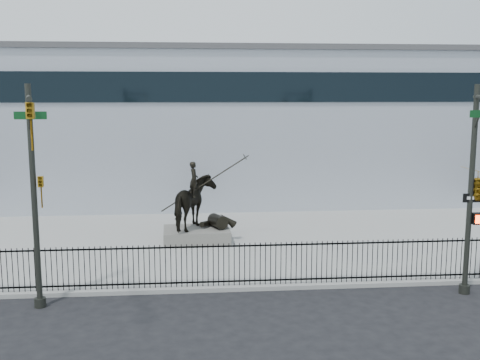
{
  "coord_description": "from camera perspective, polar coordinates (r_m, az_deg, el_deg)",
  "views": [
    {
      "loc": [
        -2.16,
        -17.25,
        6.76
      ],
      "look_at": [
        -0.12,
        6.0,
        3.08
      ],
      "focal_mm": 42.0,
      "sensor_mm": 36.0,
      "label": 1
    }
  ],
  "objects": [
    {
      "name": "equestrian_statue",
      "position": [
        25.01,
        -4.34,
        -2.39
      ],
      "size": [
        3.75,
        2.39,
        3.18
      ],
      "rotation": [
        0.0,
        0.0,
        0.04
      ],
      "color": "black",
      "rests_on": "statue_plinth"
    },
    {
      "name": "traffic_signal_left",
      "position": [
        17.46,
        -20.18,
        -0.58
      ],
      "size": [
        1.52,
        4.84,
        7.0
      ],
      "color": "#262823",
      "rests_on": "ground"
    },
    {
      "name": "ground",
      "position": [
        18.65,
        2.04,
        -12.29
      ],
      "size": [
        120.0,
        120.0,
        0.0
      ],
      "primitive_type": "plane",
      "color": "black",
      "rests_on": "ground"
    },
    {
      "name": "plaza",
      "position": [
        25.24,
        0.08,
        -6.39
      ],
      "size": [
        30.0,
        12.0,
        0.15
      ],
      "primitive_type": "cube",
      "color": "#979794",
      "rests_on": "ground"
    },
    {
      "name": "picket_fence",
      "position": [
        19.52,
        1.6,
        -8.5
      ],
      "size": [
        22.1,
        0.1,
        1.5
      ],
      "color": "black",
      "rests_on": "plaza"
    },
    {
      "name": "building",
      "position": [
        37.38,
        -1.69,
        5.49
      ],
      "size": [
        44.0,
        14.0,
        9.0
      ],
      "primitive_type": "cube",
      "color": "silver",
      "rests_on": "ground"
    },
    {
      "name": "statue_plinth",
      "position": [
        25.33,
        -4.43,
        -5.55
      ],
      "size": [
        3.0,
        2.12,
        0.55
      ],
      "primitive_type": "cube",
      "rotation": [
        0.0,
        0.0,
        0.04
      ],
      "color": "#615F59",
      "rests_on": "plaza"
    }
  ]
}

